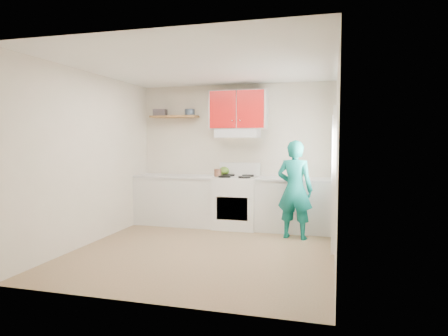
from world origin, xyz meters
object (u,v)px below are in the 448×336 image
(tin, at_px, (190,112))
(person, at_px, (295,190))
(crock, at_px, (218,173))
(stove, at_px, (236,202))
(kettle, at_px, (224,171))

(tin, xyz_separation_m, person, (2.01, -0.65, -1.31))
(crock, bearing_deg, tin, 164.82)
(tin, bearing_deg, stove, -9.05)
(kettle, xyz_separation_m, person, (1.37, -0.74, -0.21))
(stove, distance_m, tin, 1.89)
(crock, bearing_deg, person, -19.18)
(crock, distance_m, person, 1.52)
(person, bearing_deg, stove, -15.09)
(kettle, bearing_deg, person, -32.93)
(crock, bearing_deg, stove, 1.78)
(tin, xyz_separation_m, kettle, (0.64, 0.09, -1.09))
(person, bearing_deg, kettle, -18.48)
(crock, xyz_separation_m, person, (1.42, -0.50, -0.19))
(crock, height_order, person, person)
(kettle, xyz_separation_m, crock, (-0.06, -0.25, -0.02))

